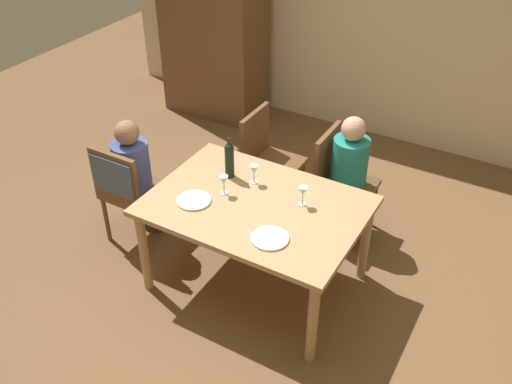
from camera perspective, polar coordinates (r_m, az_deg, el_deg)
ground_plane at (r=4.47m, az=0.00°, el=-8.91°), size 10.00×10.00×0.00m
rear_room_partition at (r=6.00m, az=13.77°, el=17.27°), size 6.40×0.12×2.70m
armoire_cabinet at (r=6.45m, az=-4.34°, el=17.01°), size 1.18×0.62×2.18m
dining_table at (r=4.04m, az=0.00°, el=-2.16°), size 1.51×1.07×0.75m
chair_left_end at (r=4.57m, az=-13.21°, el=0.72°), size 0.44×0.46×0.92m
chair_far_right at (r=4.70m, az=8.25°, el=1.57°), size 0.44×0.44×0.92m
chair_far_left at (r=4.94m, az=1.01°, el=3.78°), size 0.44×0.44×0.92m
person_woman_host at (r=4.63m, az=-12.09°, el=2.08°), size 0.29×0.33×1.10m
person_man_bearded at (r=4.62m, az=9.64°, el=2.26°), size 0.33×0.29×1.10m
wine_bottle_tall_green at (r=4.19m, az=-2.69°, el=3.32°), size 0.07×0.07×0.33m
wine_glass_near_left at (r=4.03m, az=-3.26°, el=1.11°), size 0.07×0.07×0.15m
wine_glass_centre at (r=3.93m, az=4.74°, el=-0.01°), size 0.07×0.07×0.15m
wine_glass_near_right at (r=4.14m, az=-0.20°, el=2.19°), size 0.07×0.07×0.15m
dinner_plate_host at (r=3.68m, az=1.41°, el=-4.68°), size 0.25×0.25×0.01m
dinner_plate_guest_left at (r=4.03m, az=-6.26°, el=-0.84°), size 0.25×0.25×0.01m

